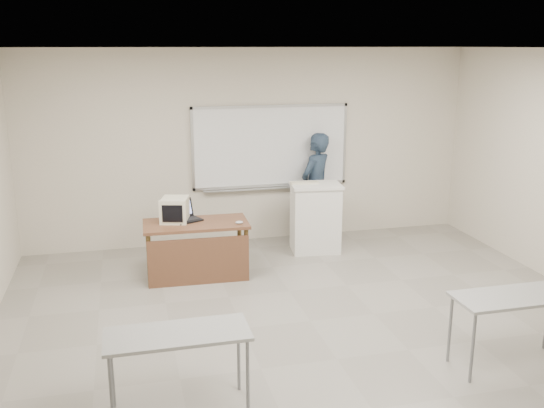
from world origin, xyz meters
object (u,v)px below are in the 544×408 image
object	(u,v)px
mouse	(239,222)
presenter	(316,187)
podium	(315,218)
crt_monitor	(175,210)
instructor_desk	(197,240)
whiteboard	(271,148)
keyboard	(305,183)
laptop	(187,216)

from	to	relation	value
mouse	presenter	distance (m)	2.05
podium	crt_monitor	world-z (taller)	crt_monitor
instructor_desk	presenter	distance (m)	2.46
whiteboard	keyboard	distance (m)	0.88
mouse	keyboard	size ratio (longest dim) A/B	0.25
whiteboard	mouse	size ratio (longest dim) A/B	23.93
crt_monitor	whiteboard	bearing A→B (deg)	52.62
whiteboard	instructor_desk	distance (m)	2.22
instructor_desk	laptop	size ratio (longest dim) A/B	3.86
whiteboard	keyboard	size ratio (longest dim) A/B	5.95
crt_monitor	laptop	xyz separation A→B (m)	(0.15, 0.03, -0.10)
laptop	mouse	world-z (taller)	laptop
podium	crt_monitor	xyz separation A→B (m)	(-2.12, -0.47, 0.39)
laptop	mouse	size ratio (longest dim) A/B	3.45
podium	crt_monitor	size ratio (longest dim) A/B	2.59
instructor_desk	laptop	distance (m)	0.40
keyboard	podium	bearing A→B (deg)	-21.86
laptop	keyboard	world-z (taller)	keyboard
mouse	presenter	xyz separation A→B (m)	(1.51, 1.39, 0.09)
whiteboard	laptop	world-z (taller)	whiteboard
keyboard	presenter	bearing A→B (deg)	62.53
podium	mouse	xyz separation A→B (m)	(-1.32, -0.80, 0.25)
mouse	presenter	bearing A→B (deg)	27.92
laptop	keyboard	bearing A→B (deg)	-8.75
instructor_desk	podium	xyz separation A→B (m)	(1.87, 0.71, -0.01)
whiteboard	keyboard	xyz separation A→B (m)	(0.35, -0.69, -0.43)
whiteboard	instructor_desk	bearing A→B (deg)	-132.71
laptop	presenter	world-z (taller)	presenter
podium	crt_monitor	bearing A→B (deg)	-160.94
podium	laptop	bearing A→B (deg)	-160.90
crt_monitor	presenter	bearing A→B (deg)	39.89
mouse	keyboard	xyz separation A→B (m)	(1.17, 0.88, 0.28)
whiteboard	podium	distance (m)	1.33
instructor_desk	crt_monitor	world-z (taller)	crt_monitor
mouse	podium	bearing A→B (deg)	16.48
instructor_desk	presenter	bearing A→B (deg)	34.16
crt_monitor	mouse	xyz separation A→B (m)	(0.80, -0.33, -0.14)
keyboard	presenter	distance (m)	0.65
whiteboard	podium	bearing A→B (deg)	-56.93
whiteboard	laptop	size ratio (longest dim) A/B	6.94
whiteboard	laptop	distance (m)	2.02
laptop	mouse	distance (m)	0.74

